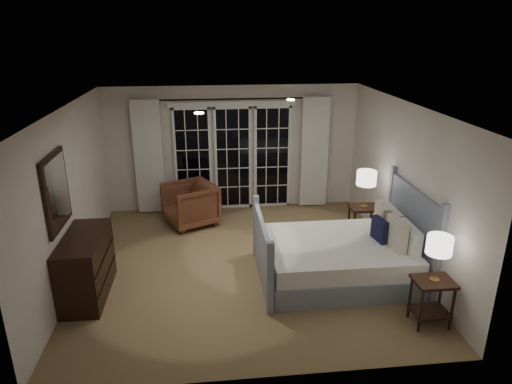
{
  "coord_description": "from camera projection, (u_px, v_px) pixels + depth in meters",
  "views": [
    {
      "loc": [
        -0.51,
        -6.39,
        3.55
      ],
      "look_at": [
        0.24,
        0.45,
        1.05
      ],
      "focal_mm": 32.0,
      "sensor_mm": 36.0,
      "label": 1
    }
  ],
  "objects": [
    {
      "name": "curtain_left",
      "position": [
        149.0,
        157.0,
        8.9
      ],
      "size": [
        0.55,
        0.1,
        2.25
      ],
      "primitive_type": "cube",
      "color": "white",
      "rests_on": "curtain_rod"
    },
    {
      "name": "dresser",
      "position": [
        86.0,
        266.0,
        6.28
      ],
      "size": [
        0.53,
        1.26,
        0.89
      ],
      "color": "black",
      "rests_on": "floor"
    },
    {
      "name": "wall_left",
      "position": [
        70.0,
        197.0,
        6.55
      ],
      "size": [
        0.02,
        5.0,
        2.5
      ],
      "primitive_type": "cube",
      "color": "silver",
      "rests_on": "floor"
    },
    {
      "name": "wall_right",
      "position": [
        404.0,
        184.0,
        7.07
      ],
      "size": [
        0.02,
        5.0,
        2.5
      ],
      "primitive_type": "cube",
      "color": "silver",
      "rests_on": "floor"
    },
    {
      "name": "french_doors",
      "position": [
        233.0,
        157.0,
        9.16
      ],
      "size": [
        2.5,
        0.04,
        2.2
      ],
      "color": "black",
      "rests_on": "wall_back"
    },
    {
      "name": "downlight_b",
      "position": [
        199.0,
        113.0,
        5.95
      ],
      "size": [
        0.12,
        0.12,
        0.01
      ],
      "primitive_type": "cylinder",
      "color": "white",
      "rests_on": "ceiling"
    },
    {
      "name": "wall_front",
      "position": [
        264.0,
        276.0,
        4.48
      ],
      "size": [
        5.0,
        0.02,
        2.5
      ],
      "primitive_type": "cube",
      "color": "silver",
      "rests_on": "floor"
    },
    {
      "name": "floor",
      "position": [
        244.0,
        264.0,
        7.24
      ],
      "size": [
        5.0,
        5.0,
        0.0
      ],
      "primitive_type": "plane",
      "color": "olive",
      "rests_on": "ground"
    },
    {
      "name": "lamp_right",
      "position": [
        367.0,
        178.0,
        7.68
      ],
      "size": [
        0.33,
        0.33,
        0.64
      ],
      "color": "tan",
      "rests_on": "nightstand_right"
    },
    {
      "name": "nightstand_right",
      "position": [
        363.0,
        218.0,
        7.93
      ],
      "size": [
        0.49,
        0.39,
        0.63
      ],
      "color": "black",
      "rests_on": "floor"
    },
    {
      "name": "lamp_left",
      "position": [
        439.0,
        246.0,
        5.43
      ],
      "size": [
        0.31,
        0.31,
        0.59
      ],
      "color": "tan",
      "rests_on": "nightstand_left"
    },
    {
      "name": "curtain_right",
      "position": [
        314.0,
        153.0,
        9.24
      ],
      "size": [
        0.55,
        0.1,
        2.25
      ],
      "primitive_type": "cube",
      "color": "white",
      "rests_on": "curtain_rod"
    },
    {
      "name": "mirror",
      "position": [
        56.0,
        192.0,
        5.88
      ],
      "size": [
        0.05,
        0.85,
        1.0
      ],
      "color": "black",
      "rests_on": "wall_left"
    },
    {
      "name": "bed",
      "position": [
        341.0,
        256.0,
        6.79
      ],
      "size": [
        2.3,
        1.66,
        1.35
      ],
      "color": "gray",
      "rests_on": "floor"
    },
    {
      "name": "downlight_a",
      "position": [
        291.0,
        100.0,
        7.03
      ],
      "size": [
        0.12,
        0.12,
        0.01
      ],
      "primitive_type": "cylinder",
      "color": "white",
      "rests_on": "ceiling"
    },
    {
      "name": "curtain_rod",
      "position": [
        232.0,
        99.0,
        8.71
      ],
      "size": [
        3.5,
        0.03,
        0.03
      ],
      "primitive_type": "cylinder",
      "rotation": [
        0.0,
        1.57,
        0.0
      ],
      "color": "black",
      "rests_on": "wall_back"
    },
    {
      "name": "ceiling",
      "position": [
        242.0,
        106.0,
        6.38
      ],
      "size": [
        5.0,
        5.0,
        0.0
      ],
      "primitive_type": "plane",
      "rotation": [
        3.14,
        0.0,
        0.0
      ],
      "color": "silver",
      "rests_on": "wall_back"
    },
    {
      "name": "wall_back",
      "position": [
        233.0,
        149.0,
        9.15
      ],
      "size": [
        5.0,
        0.02,
        2.5
      ],
      "primitive_type": "cube",
      "color": "silver",
      "rests_on": "floor"
    },
    {
      "name": "nightstand_left",
      "position": [
        432.0,
        295.0,
        5.66
      ],
      "size": [
        0.48,
        0.38,
        0.62
      ],
      "color": "black",
      "rests_on": "floor"
    },
    {
      "name": "armchair",
      "position": [
        190.0,
        204.0,
        8.58
      ],
      "size": [
        1.17,
        1.16,
        0.81
      ],
      "primitive_type": "imported",
      "rotation": [
        0.0,
        0.0,
        -1.12
      ],
      "color": "brown",
      "rests_on": "floor"
    }
  ]
}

